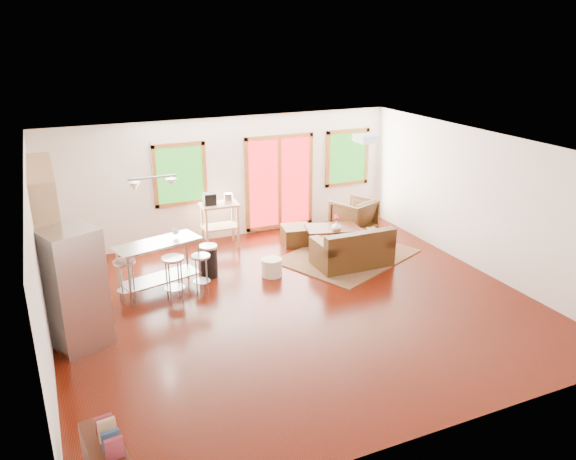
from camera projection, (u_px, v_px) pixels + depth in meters
name	position (u px, v px, depth m)	size (l,w,h in m)	color
floor	(295.00, 304.00, 9.31)	(7.50, 7.00, 0.02)	#330A03
ceiling	(296.00, 148.00, 8.42)	(7.50, 7.00, 0.02)	white
back_wall	(227.00, 179.00, 11.88)	(7.50, 0.02, 2.60)	white
left_wall	(38.00, 269.00, 7.43)	(0.02, 7.00, 2.60)	white
right_wall	(481.00, 202.00, 10.31)	(0.02, 7.00, 2.60)	white
front_wall	(436.00, 334.00, 5.85)	(7.50, 0.02, 2.60)	white
window_left	(180.00, 175.00, 11.39)	(1.10, 0.05, 1.30)	#1E5917
french_doors	(280.00, 182.00, 12.37)	(1.60, 0.05, 2.10)	red
window_right	(347.00, 158.00, 12.88)	(1.10, 0.05, 1.30)	#1E5917
rug	(348.00, 256.00, 11.22)	(2.48, 1.91, 0.02)	#455B32
loveseat	(353.00, 251.00, 10.69)	(1.45, 0.84, 0.77)	#311D0B
coffee_table	(332.00, 230.00, 11.61)	(1.21, 0.90, 0.43)	#33150A
armchair	(353.00, 214.00, 12.43)	(0.81, 0.76, 0.84)	#311D0B
ottoman	(296.00, 235.00, 11.82)	(0.58, 0.58, 0.39)	#311D0B
pouf	(272.00, 267.00, 10.30)	(0.38, 0.38, 0.33)	beige
vase	(336.00, 225.00, 11.42)	(0.22, 0.23, 0.34)	silver
book	(354.00, 225.00, 11.34)	(0.23, 0.03, 0.30)	maroon
cabinets	(58.00, 249.00, 9.12)	(0.64, 2.24, 2.30)	tan
refrigerator	(75.00, 289.00, 7.83)	(0.91, 0.90, 1.77)	#B7BABC
island	(159.00, 258.00, 9.56)	(1.52, 0.92, 0.90)	#B7BABC
cup	(175.00, 231.00, 9.67)	(0.12, 0.09, 0.12)	white
bar_stool_a	(125.00, 271.00, 9.17)	(0.38, 0.38, 0.75)	#B7BABC
bar_stool_b	(173.00, 269.00, 9.21)	(0.38, 0.38, 0.79)	#B7BABC
bar_stool_c	(201.00, 265.00, 9.55)	(0.39, 0.39, 0.69)	#B7BABC
trash_can	(209.00, 261.00, 10.23)	(0.39, 0.39, 0.61)	black
kitchen_cart	(218.00, 210.00, 11.48)	(0.79, 0.53, 1.17)	tan
ceiling_flush	(366.00, 138.00, 9.58)	(0.35, 0.35, 0.12)	white
pendant_light	(153.00, 183.00, 9.23)	(0.80, 0.18, 0.79)	gray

